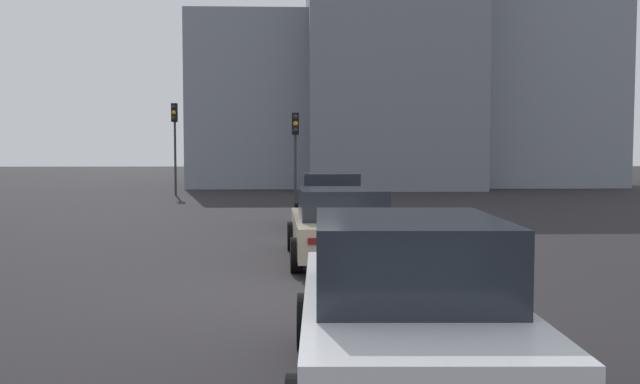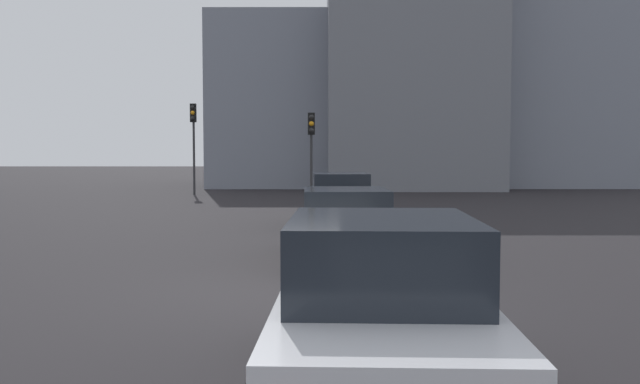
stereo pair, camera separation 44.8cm
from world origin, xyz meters
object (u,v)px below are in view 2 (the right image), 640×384
at_px(car_white_left_third, 381,312).
at_px(traffic_light_near_right, 193,130).
at_px(car_black_left_lead, 341,202).
at_px(traffic_light_near_left, 311,138).
at_px(car_beige_left_second, 345,225).

height_order(car_white_left_third, traffic_light_near_right, traffic_light_near_right).
xyz_separation_m(car_black_left_lead, traffic_light_near_right, (14.11, 6.83, 2.44)).
bearing_deg(car_black_left_lead, traffic_light_near_left, 5.00).
bearing_deg(car_white_left_third, traffic_light_near_left, 4.43).
bearing_deg(car_black_left_lead, car_beige_left_second, 177.96).
bearing_deg(car_white_left_third, car_black_left_lead, 1.91).
xyz_separation_m(car_beige_left_second, car_white_left_third, (-7.59, -0.07, 0.07)).
height_order(car_beige_left_second, car_white_left_third, car_white_left_third).
distance_m(car_black_left_lead, traffic_light_near_right, 15.87).
distance_m(car_black_left_lead, traffic_light_near_left, 8.95).
distance_m(car_white_left_third, traffic_light_near_right, 28.38).
bearing_deg(traffic_light_near_left, traffic_light_near_right, -137.55).
relative_size(car_beige_left_second, traffic_light_near_left, 1.19).
relative_size(car_white_left_third, traffic_light_near_right, 1.01).
bearing_deg(traffic_light_near_left, car_beige_left_second, -1.12).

